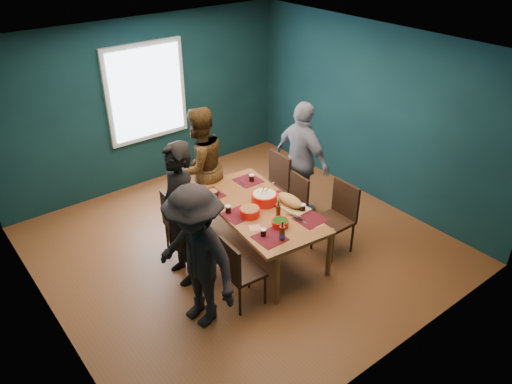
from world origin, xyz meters
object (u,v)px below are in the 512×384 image
person_right (302,160)px  person_far_left (179,215)px  bowl_salad (250,212)px  cutting_board (290,201)px  chair_right_far (273,183)px  chair_right_mid (293,200)px  chair_right_near (339,213)px  bowl_herbs (280,223)px  dining_table (258,211)px  person_near_left (196,258)px  chair_left_far (177,220)px  chair_left_near (238,269)px  person_back (200,167)px  chair_left_mid (210,249)px  bowl_dumpling (264,198)px

person_right → person_far_left: bearing=95.3°
bowl_salad → cutting_board: 0.56m
chair_right_far → chair_right_mid: size_ratio=1.17×
chair_right_near → bowl_herbs: (-0.99, 0.05, 0.22)m
bowl_herbs → chair_right_mid: bearing=38.7°
person_far_left → bowl_salad: person_far_left is taller
dining_table → person_near_left: person_near_left is taller
chair_right_mid → chair_right_near: chair_right_near is taller
chair_left_far → chair_left_near: chair_left_far is taller
dining_table → chair_right_mid: chair_right_mid is taller
person_far_left → cutting_board: person_far_left is taller
cutting_board → chair_right_mid: bearing=39.3°
dining_table → person_back: bearing=102.9°
chair_left_mid → person_near_left: bearing=-134.2°
bowl_salad → bowl_dumpling: bowl_dumpling is taller
person_back → bowl_salad: (-0.07, -1.26, -0.09)m
chair_left_near → person_far_left: (-0.24, 0.84, 0.40)m
chair_right_mid → bowl_herbs: 1.05m
dining_table → bowl_dumpling: (0.13, 0.03, 0.15)m
dining_table → person_back: 1.19m
person_back → cutting_board: 1.48m
person_right → cutting_board: 1.08m
dining_table → chair_left_mid: (-0.81, -0.09, -0.18)m
chair_left_near → chair_right_mid: (1.51, 0.75, -0.01)m
chair_right_far → bowl_dumpling: 0.84m
chair_left_mid → cutting_board: bearing=-7.1°
person_far_left → bowl_dumpling: size_ratio=5.45×
chair_right_far → person_far_left: (-1.76, -0.36, 0.32)m
person_near_left → bowl_herbs: person_near_left is taller
chair_right_far → dining_table: bearing=-139.4°
bowl_dumpling → bowl_herbs: bearing=-109.5°
chair_left_mid → person_far_left: person_far_left is taller
chair_left_far → chair_right_near: size_ratio=0.96×
dining_table → chair_left_mid: chair_left_mid is taller
bowl_dumpling → bowl_herbs: 0.58m
chair_right_far → person_near_left: (-2.01, -1.13, 0.26)m
person_right → cutting_board: bearing=128.3°
bowl_salad → person_far_left: bearing=159.8°
person_far_left → cutting_board: bearing=78.0°
person_back → bowl_herbs: size_ratio=8.64×
person_back → person_near_left: (-1.14, -1.72, -0.03)m
chair_left_far → bowl_dumpling: size_ratio=2.77×
chair_right_near → cutting_board: 0.71m
chair_right_mid → person_far_left: bearing=-178.1°
person_far_left → bowl_salad: (0.82, -0.30, -0.12)m
chair_left_far → person_back: size_ratio=0.53×
chair_left_far → chair_left_near: bearing=-82.2°
chair_left_near → bowl_herbs: bearing=13.3°
chair_left_near → person_right: 2.27m
person_far_left → person_back: bearing=143.0°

